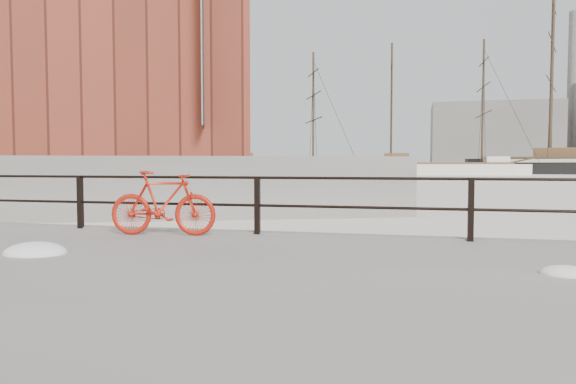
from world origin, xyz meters
The scene contains 16 objects.
ground centered at (0.00, 0.00, 0.00)m, with size 400.00×400.00×0.00m, color white.
promenade centered at (0.00, -4.00, 0.17)m, with size 36.00×8.00×0.35m, color gray.
far_quay centered at (-40.00, 72.00, 0.90)m, with size 24.00×150.00×1.80m, color gray.
guardrail centered at (0.00, -0.15, 0.85)m, with size 28.00×0.10×1.00m, color black, non-canonical shape.
bicycle centered at (-5.02, -0.67, 0.90)m, with size 1.82×0.27×1.10m, color red.
schooner_mid centered at (2.65, 77.59, 0.00)m, with size 31.22×13.21×22.25m, color silver, non-canonical shape.
schooner_left centered at (-20.92, 65.47, 0.00)m, with size 25.56×11.62×19.30m, color silver, non-canonical shape.
workboat_near centered at (-27.42, 27.59, 0.00)m, with size 10.63×3.54×7.00m, color black, non-canonical shape.
workboat_far centered at (-29.07, 43.67, 0.00)m, with size 11.49×3.97×7.00m, color black, non-canonical shape.
apartment_terracotta centered at (-21.25, 20.26, 11.90)m, with size 20.00×15.00×20.20m, color brown.
apartment_mustard centered at (-29.49, 40.65, 12.90)m, with size 22.00×15.00×22.20m, color gold.
apartment_cream centered at (-38.11, 61.98, 12.40)m, with size 20.00×15.00×21.20m, color beige.
apartment_grey centered at (-46.35, 82.38, 13.40)m, with size 22.00×15.00×23.20m, color gray.
apartment_brick centered at (-54.97, 103.70, 12.40)m, with size 24.00×15.00×21.20m, color brown.
industrial_west centered at (20.00, 140.00, 9.00)m, with size 32.00×18.00×18.00m, color gray.
smokestack centered at (42.00, 150.00, 22.00)m, with size 2.80×2.80×44.00m, color gray.
Camera 1 is at (-0.89, -8.61, 1.55)m, focal length 32.00 mm.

